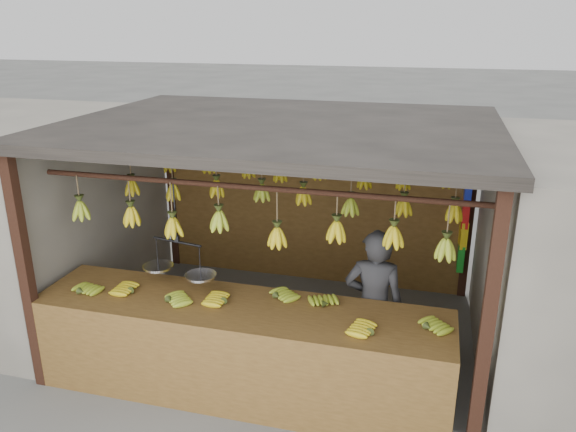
# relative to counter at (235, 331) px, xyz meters

# --- Properties ---
(ground) EXTENTS (80.00, 80.00, 0.00)m
(ground) POSITION_rel_counter_xyz_m (0.08, 1.24, -0.72)
(ground) COLOR #5B5B57
(stall) EXTENTS (4.30, 3.30, 2.40)m
(stall) POSITION_rel_counter_xyz_m (0.08, 1.56, 1.25)
(stall) COLOR black
(stall) RESTS_ON ground
(counter) EXTENTS (3.85, 0.88, 0.96)m
(counter) POSITION_rel_counter_xyz_m (0.00, 0.00, 0.00)
(counter) COLOR brown
(counter) RESTS_ON ground
(hanging_bananas) EXTENTS (3.65, 2.24, 0.40)m
(hanging_bananas) POSITION_rel_counter_xyz_m (0.09, 1.23, 0.90)
(hanging_bananas) COLOR #92A523
(hanging_bananas) RESTS_ON ground
(balance_scale) EXTENTS (0.76, 0.37, 0.89)m
(balance_scale) POSITION_rel_counter_xyz_m (-0.63, 0.24, 0.45)
(balance_scale) COLOR black
(balance_scale) RESTS_ON ground
(vendor) EXTENTS (0.58, 0.39, 1.55)m
(vendor) POSITION_rel_counter_xyz_m (1.16, 0.67, 0.06)
(vendor) COLOR #262628
(vendor) RESTS_ON ground
(bag_bundles) EXTENTS (0.08, 0.26, 1.24)m
(bag_bundles) POSITION_rel_counter_xyz_m (2.02, 2.59, 0.32)
(bag_bundles) COLOR #1426BF
(bag_bundles) RESTS_ON ground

